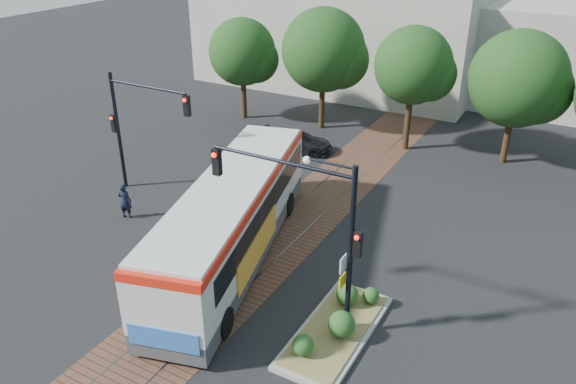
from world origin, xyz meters
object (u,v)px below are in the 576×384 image
Objects in this scene: traffic_island at (337,324)px; parked_car at (296,141)px; signal_pole_left at (133,119)px; officer at (125,201)px; signal_pole_main at (316,218)px; city_bus at (233,215)px.

traffic_island is 1.22× the size of parked_car.
officer is (1.28, -2.44, -3.01)m from signal_pole_left.
traffic_island is 0.87× the size of signal_pole_left.
signal_pole_left is at bearing -80.32° from officer.
city_bus is at bearing 156.14° from signal_pole_main.
officer is at bearing -62.36° from signal_pole_left.
traffic_island is (5.67, -2.18, -1.60)m from city_bus.
city_bus is 2.19× the size of signal_pole_main.
officer is at bearing 168.37° from traffic_island.
signal_pole_main reaches higher than parked_car.
signal_pole_left reaches higher than traffic_island.
signal_pole_main is 1.00× the size of signal_pole_left.
signal_pole_main is 3.52× the size of officer.
city_bus is 2.19× the size of signal_pole_left.
city_bus reaches higher than parked_car.
traffic_island is at bearing -20.36° from signal_pole_left.
signal_pole_main is at bearing -162.26° from parked_car.
signal_pole_main reaches higher than officer.
traffic_island is 12.17m from officer.
parked_car is at bearing 123.49° from traffic_island.
parked_car is (3.04, 10.95, -0.23)m from officer.
signal_pole_main reaches higher than traffic_island.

